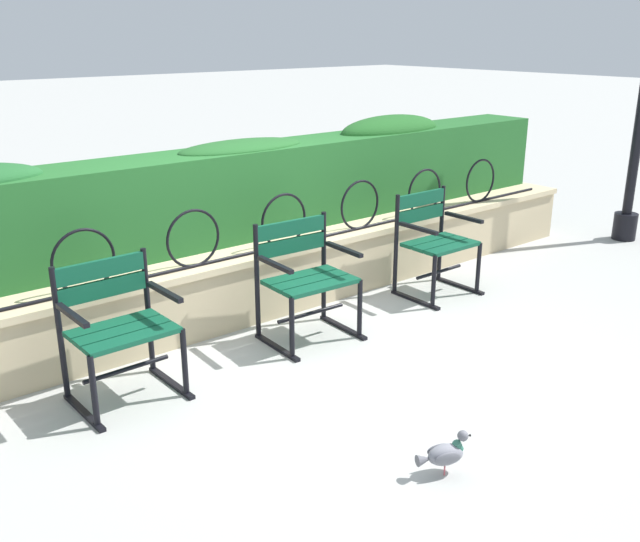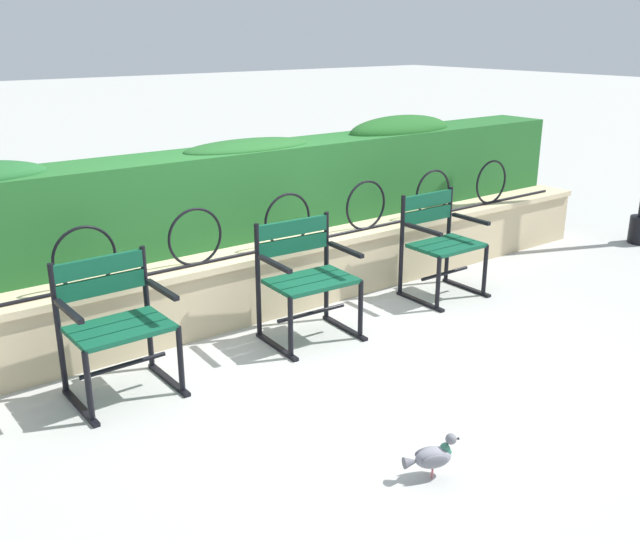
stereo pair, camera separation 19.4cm
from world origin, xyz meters
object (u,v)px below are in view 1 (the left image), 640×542
(pigeon_near_chairs, at_px, (445,454))
(park_chair_right, at_px, (434,240))
(park_chair_left, at_px, (117,325))
(park_chair_centre, at_px, (304,275))

(pigeon_near_chairs, bearing_deg, park_chair_right, 43.52)
(park_chair_left, height_order, park_chair_centre, park_chair_centre)
(park_chair_centre, xyz_separation_m, pigeon_near_chairs, (-0.51, -1.78, -0.35))
(park_chair_centre, bearing_deg, pigeon_near_chairs, -106.08)
(park_chair_right, bearing_deg, park_chair_centre, -178.63)
(park_chair_right, height_order, pigeon_near_chairs, park_chair_right)
(park_chair_left, bearing_deg, pigeon_near_chairs, -63.53)
(park_chair_centre, height_order, park_chair_right, park_chair_right)
(park_chair_centre, xyz_separation_m, park_chair_right, (1.39, 0.03, -0.00))
(park_chair_left, distance_m, park_chair_centre, 1.40)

